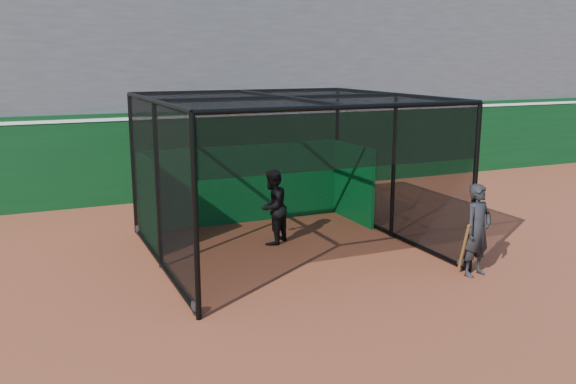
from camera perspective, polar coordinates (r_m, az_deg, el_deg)
name	(u,v)px	position (r m, az deg, el deg)	size (l,w,h in m)	color
ground	(310,300)	(10.31, 2.09, -10.04)	(120.00, 120.00, 0.00)	brown
outfield_wall	(181,153)	(17.78, -9.95, 3.59)	(50.00, 0.50, 2.50)	#093313
grandstand	(150,42)	(21.27, -12.82, 13.49)	(50.00, 7.85, 8.95)	#4C4C4F
batting_cage	(285,176)	(12.46, -0.26, 1.50)	(5.32, 5.38, 3.18)	black
batter	(272,207)	(13.11, -1.47, -1.41)	(0.79, 0.62, 1.63)	black
on_deck_player	(478,230)	(11.70, 17.32, -3.44)	(0.70, 0.53, 1.72)	black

